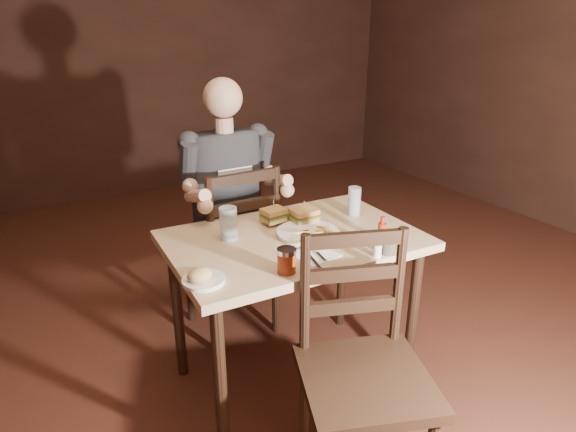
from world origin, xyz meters
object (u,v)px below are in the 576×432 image
dinner_plate (308,234)px  hot_sauce (382,229)px  chair_far (229,249)px  chair_near (366,379)px  glass_right (354,201)px  main_table (293,255)px  side_plate (204,281)px  diner (229,169)px  glass_left (228,223)px  syrup_dispenser (287,261)px

dinner_plate → hot_sauce: bearing=-41.5°
chair_far → chair_near: size_ratio=1.02×
glass_right → main_table: bearing=-168.0°
dinner_plate → side_plate: (-0.55, -0.18, -0.00)m
glass_right → dinner_plate: bearing=-162.4°
main_table → diner: (-0.08, 0.53, 0.28)m
main_table → glass_right: bearing=12.0°
chair_near → glass_left: size_ratio=6.71×
syrup_dispenser → chair_near: bearing=-70.3°
hot_sauce → syrup_dispenser: 0.49m
chair_far → syrup_dispenser: size_ratio=10.13×
glass_left → side_plate: bearing=-126.0°
glass_left → chair_near: bearing=-76.2°
glass_right → side_plate: size_ratio=0.94×
chair_far → chair_near: (0.01, -1.21, -0.01)m
dinner_plate → hot_sauce: hot_sauce is taller
glass_left → glass_right: bearing=-3.2°
main_table → glass_right: size_ratio=7.75×
dinner_plate → glass_left: size_ratio=1.89×
dinner_plate → syrup_dispenser: syrup_dispenser is taller
dinner_plate → chair_near: bearing=-102.3°
chair_near → side_plate: size_ratio=6.31×
side_plate → glass_left: bearing=54.0°
dinner_plate → chair_far: bearing=103.4°
glass_left → glass_right: size_ratio=1.00×
main_table → dinner_plate: bearing=-18.8°
glass_left → syrup_dispenser: glass_left is taller
diner → hot_sauce: bearing=-66.3°
glass_left → syrup_dispenser: (0.07, -0.40, -0.02)m
chair_far → glass_right: 0.76m
side_plate → dinner_plate: bearing=18.1°
diner → side_plate: bearing=-122.4°
chair_far → glass_left: size_ratio=6.87×
main_table → chair_far: 0.61m
chair_far → syrup_dispenser: (-0.11, -0.85, 0.33)m
chair_far → side_plate: (-0.41, -0.77, 0.28)m
chair_near → glass_left: chair_near is taller
dinner_plate → syrup_dispenser: size_ratio=2.79×
glass_left → diner: bearing=66.1°
chair_far → diner: 0.47m
glass_left → side_plate: 0.40m
syrup_dispenser → side_plate: syrup_dispenser is taller
chair_far → dinner_plate: chair_far is taller
syrup_dispenser → chair_far: bearing=83.9°
chair_near → hot_sauce: size_ratio=8.38×
syrup_dispenser → side_plate: bearing=166.9°
main_table → chair_near: bearing=-96.5°
side_plate → chair_near: bearing=-46.0°
chair_far → hot_sauce: bearing=112.5°
chair_near → diner: bearing=109.9°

